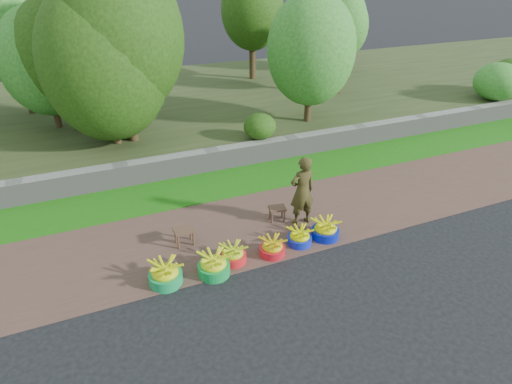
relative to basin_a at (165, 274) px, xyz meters
name	(u,v)px	position (x,y,z in m)	size (l,w,h in m)	color
ground_plane	(283,261)	(2.06, -0.24, -0.19)	(120.00, 120.00, 0.00)	black
dirt_shoulder	(256,225)	(2.06, 1.01, -0.18)	(80.00, 2.50, 0.02)	brown
grass_verge	(223,183)	(2.06, 3.01, -0.17)	(80.00, 1.50, 0.04)	#1D6910
retaining_wall	(212,160)	(2.06, 3.86, 0.09)	(80.00, 0.35, 0.55)	gray
earth_bank	(169,107)	(2.06, 8.76, 0.06)	(80.00, 10.00, 0.50)	#36431F
vegetation	(96,46)	(-0.06, 7.34, 2.45)	(26.02, 7.98, 4.56)	#392B17
basin_a	(165,274)	(0.00, 0.00, 0.00)	(0.56, 0.56, 0.42)	#14924B
basin_b	(214,265)	(0.81, -0.09, 0.00)	(0.55, 0.55, 0.41)	#128E3B
basin_c	(233,255)	(1.22, 0.10, -0.03)	(0.47, 0.47, 0.35)	red
basin_d	(272,248)	(1.95, 0.01, -0.03)	(0.47, 0.47, 0.35)	red
basin_e	(300,237)	(2.56, 0.11, -0.03)	(0.47, 0.47, 0.35)	#1123BB
basin_f	(325,230)	(3.12, 0.11, -0.01)	(0.53, 0.53, 0.40)	#0919A8
stool_left	(184,232)	(0.57, 0.94, 0.10)	(0.38, 0.29, 0.33)	#4F3526
stool_right	(277,210)	(2.53, 1.02, 0.07)	(0.38, 0.32, 0.30)	#4F3526
vendor_woman	(302,191)	(2.93, 0.75, 0.56)	(0.53, 0.35, 1.45)	black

